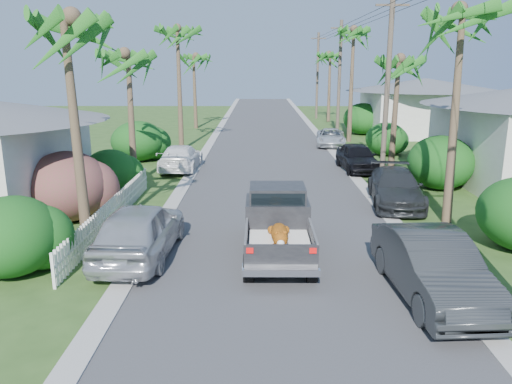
{
  "coord_description": "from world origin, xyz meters",
  "views": [
    {
      "loc": [
        -0.69,
        -11.93,
        5.66
      ],
      "look_at": [
        -0.79,
        4.77,
        1.4
      ],
      "focal_mm": 35.0,
      "sensor_mm": 36.0,
      "label": 1
    }
  ],
  "objects_px": {
    "palm_l_b": "(127,54)",
    "palm_r_c": "(354,30)",
    "palm_r_b": "(399,59)",
    "utility_pole_b": "(387,87)",
    "parked_car_ln": "(140,230)",
    "pickup_truck": "(277,221)",
    "utility_pole_c": "(339,79)",
    "parked_car_rd": "(331,138)",
    "palm_l_c": "(177,29)",
    "palm_r_a": "(465,11)",
    "utility_pole_d": "(317,75)",
    "house_right_far": "(423,109)",
    "palm_r_d": "(330,54)",
    "palm_l_a": "(66,19)",
    "parked_car_rm": "(396,188)",
    "parked_car_lf": "(181,158)",
    "parked_car_rn": "(432,267)",
    "palm_l_d": "(194,56)",
    "parked_car_rf": "(357,157)"
  },
  "relations": [
    {
      "from": "palm_r_b",
      "to": "palm_l_c",
      "type": "bearing_deg",
      "value": 150.95
    },
    {
      "from": "parked_car_rf",
      "to": "parked_car_rn",
      "type": "bearing_deg",
      "value": -97.49
    },
    {
      "from": "parked_car_rm",
      "to": "parked_car_rd",
      "type": "relative_size",
      "value": 1.13
    },
    {
      "from": "palm_l_a",
      "to": "utility_pole_b",
      "type": "xyz_separation_m",
      "value": [
        11.8,
        10.0,
        -2.33
      ]
    },
    {
      "from": "parked_car_rd",
      "to": "palm_r_b",
      "type": "distance_m",
      "value": 10.47
    },
    {
      "from": "parked_car_ln",
      "to": "utility_pole_d",
      "type": "height_order",
      "value": "utility_pole_d"
    },
    {
      "from": "parked_car_ln",
      "to": "palm_r_a",
      "type": "bearing_deg",
      "value": -158.12
    },
    {
      "from": "palm_r_c",
      "to": "palm_l_a",
      "type": "bearing_deg",
      "value": -118.33
    },
    {
      "from": "parked_car_rm",
      "to": "utility_pole_d",
      "type": "relative_size",
      "value": 0.55
    },
    {
      "from": "utility_pole_b",
      "to": "utility_pole_d",
      "type": "xyz_separation_m",
      "value": [
        0.0,
        30.0,
        0.0
      ]
    },
    {
      "from": "parked_car_ln",
      "to": "utility_pole_b",
      "type": "distance_m",
      "value": 15.06
    },
    {
      "from": "house_right_far",
      "to": "palm_r_d",
      "type": "bearing_deg",
      "value": 123.02
    },
    {
      "from": "palm_r_b",
      "to": "parked_car_rf",
      "type": "bearing_deg",
      "value": 177.41
    },
    {
      "from": "palm_r_c",
      "to": "house_right_far",
      "type": "xyz_separation_m",
      "value": [
        6.8,
        4.0,
        -5.99
      ]
    },
    {
      "from": "utility_pole_b",
      "to": "parked_car_rd",
      "type": "bearing_deg",
      "value": 95.92
    },
    {
      "from": "palm_l_d",
      "to": "palm_l_b",
      "type": "bearing_deg",
      "value": -90.78
    },
    {
      "from": "palm_r_b",
      "to": "utility_pole_b",
      "type": "bearing_deg",
      "value": -116.57
    },
    {
      "from": "pickup_truck",
      "to": "palm_r_c",
      "type": "height_order",
      "value": "palm_r_c"
    },
    {
      "from": "parked_car_rm",
      "to": "palm_l_c",
      "type": "relative_size",
      "value": 0.53
    },
    {
      "from": "parked_car_rm",
      "to": "parked_car_rf",
      "type": "xyz_separation_m",
      "value": [
        -0.28,
        6.89,
        0.03
      ]
    },
    {
      "from": "parked_car_rn",
      "to": "palm_r_c",
      "type": "distance_m",
      "value": 27.54
    },
    {
      "from": "parked_car_rd",
      "to": "palm_l_c",
      "type": "distance_m",
      "value": 12.9
    },
    {
      "from": "palm_l_a",
      "to": "palm_r_b",
      "type": "relative_size",
      "value": 1.14
    },
    {
      "from": "utility_pole_b",
      "to": "parked_car_rn",
      "type": "bearing_deg",
      "value": -98.47
    },
    {
      "from": "palm_l_a",
      "to": "utility_pole_b",
      "type": "height_order",
      "value": "utility_pole_b"
    },
    {
      "from": "parked_car_rn",
      "to": "parked_car_ln",
      "type": "height_order",
      "value": "parked_car_ln"
    },
    {
      "from": "palm_l_c",
      "to": "utility_pole_d",
      "type": "relative_size",
      "value": 1.02
    },
    {
      "from": "palm_l_c",
      "to": "palm_l_d",
      "type": "height_order",
      "value": "palm_l_c"
    },
    {
      "from": "palm_r_a",
      "to": "parked_car_rm",
      "type": "bearing_deg",
      "value": 120.58
    },
    {
      "from": "palm_l_a",
      "to": "palm_r_c",
      "type": "xyz_separation_m",
      "value": [
        12.4,
        23.0,
        1.18
      ]
    },
    {
      "from": "utility_pole_d",
      "to": "parked_car_rf",
      "type": "bearing_deg",
      "value": -91.8
    },
    {
      "from": "pickup_truck",
      "to": "utility_pole_c",
      "type": "xyz_separation_m",
      "value": [
        5.72,
        25.28,
        3.59
      ]
    },
    {
      "from": "utility_pole_c",
      "to": "utility_pole_b",
      "type": "bearing_deg",
      "value": -90.0
    },
    {
      "from": "palm_l_b",
      "to": "palm_r_c",
      "type": "relative_size",
      "value": 0.79
    },
    {
      "from": "palm_l_a",
      "to": "palm_r_a",
      "type": "bearing_deg",
      "value": 13.5
    },
    {
      "from": "pickup_truck",
      "to": "palm_r_a",
      "type": "height_order",
      "value": "palm_r_a"
    },
    {
      "from": "pickup_truck",
      "to": "palm_l_b",
      "type": "relative_size",
      "value": 0.69
    },
    {
      "from": "parked_car_rm",
      "to": "utility_pole_c",
      "type": "height_order",
      "value": "utility_pole_c"
    },
    {
      "from": "parked_car_ln",
      "to": "palm_l_b",
      "type": "xyz_separation_m",
      "value": [
        -2.54,
        9.75,
        5.3
      ]
    },
    {
      "from": "parked_car_rd",
      "to": "palm_r_a",
      "type": "height_order",
      "value": "palm_r_a"
    },
    {
      "from": "palm_l_b",
      "to": "utility_pole_d",
      "type": "relative_size",
      "value": 0.82
    },
    {
      "from": "parked_car_rn",
      "to": "parked_car_rd",
      "type": "relative_size",
      "value": 1.14
    },
    {
      "from": "parked_car_lf",
      "to": "utility_pole_c",
      "type": "bearing_deg",
      "value": -128.01
    },
    {
      "from": "parked_car_ln",
      "to": "palm_r_d",
      "type": "bearing_deg",
      "value": -103.6
    },
    {
      "from": "parked_car_rd",
      "to": "palm_r_d",
      "type": "bearing_deg",
      "value": 89.16
    },
    {
      "from": "parked_car_rm",
      "to": "palm_l_d",
      "type": "bearing_deg",
      "value": 121.36
    },
    {
      "from": "palm_r_a",
      "to": "utility_pole_c",
      "type": "relative_size",
      "value": 0.97
    },
    {
      "from": "palm_l_d",
      "to": "palm_r_a",
      "type": "distance_m",
      "value": 30.8
    },
    {
      "from": "house_right_far",
      "to": "utility_pole_d",
      "type": "height_order",
      "value": "utility_pole_d"
    },
    {
      "from": "pickup_truck",
      "to": "utility_pole_b",
      "type": "bearing_deg",
      "value": 60.93
    }
  ]
}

